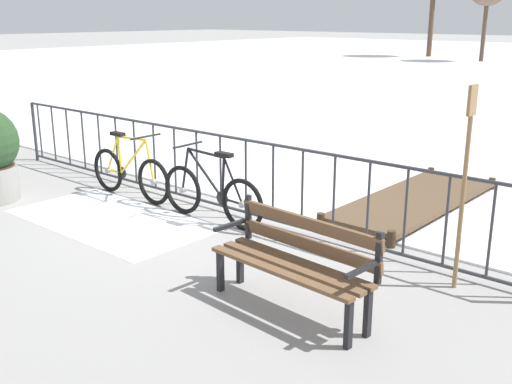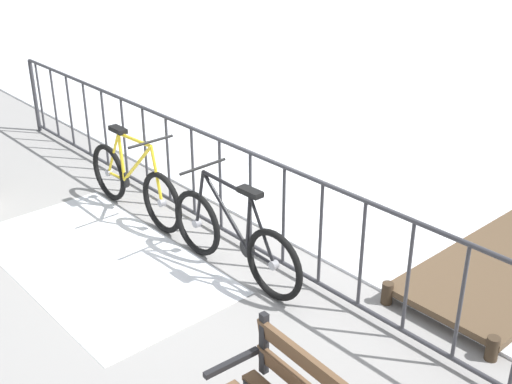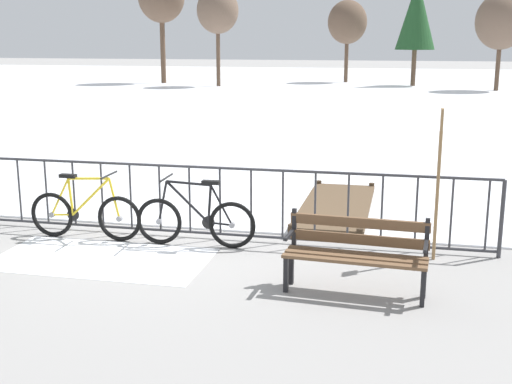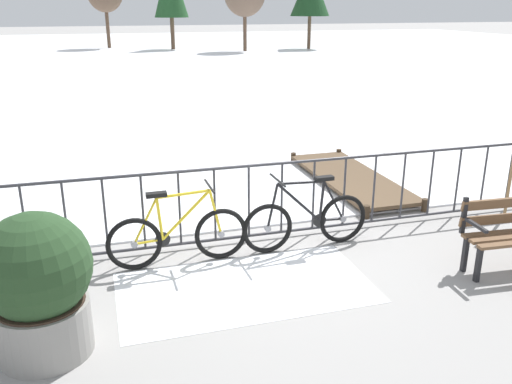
# 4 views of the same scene
# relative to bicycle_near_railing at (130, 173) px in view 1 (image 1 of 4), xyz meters

# --- Properties ---
(ground_plane) EXTENTS (160.00, 160.00, 0.00)m
(ground_plane) POSITION_rel_bicycle_near_railing_xyz_m (1.23, 0.40, -0.37)
(ground_plane) COLOR gray
(snow_patch) EXTENTS (2.82, 1.50, 0.01)m
(snow_patch) POSITION_rel_bicycle_near_railing_xyz_m (0.61, -0.80, -0.36)
(snow_patch) COLOR white
(snow_patch) RESTS_ON ground
(railing_fence) EXTENTS (9.06, 0.06, 1.07)m
(railing_fence) POSITION_rel_bicycle_near_railing_xyz_m (1.23, 0.40, 0.19)
(railing_fence) COLOR #38383D
(railing_fence) RESTS_ON ground
(bicycle_near_railing) EXTENTS (1.71, 0.52, 0.97)m
(bicycle_near_railing) POSITION_rel_bicycle_near_railing_xyz_m (0.00, 0.00, 0.00)
(bicycle_near_railing) COLOR black
(bicycle_near_railing) RESTS_ON ground
(bicycle_second) EXTENTS (1.71, 0.52, 0.97)m
(bicycle_second) POSITION_rel_bicycle_near_railing_xyz_m (1.66, 0.01, 0.00)
(bicycle_second) COLOR black
(bicycle_second) RESTS_ON ground
(park_bench) EXTENTS (1.63, 0.59, 0.89)m
(park_bench) POSITION_rel_bicycle_near_railing_xyz_m (3.96, -1.23, 0.14)
(park_bench) COLOR brown
(park_bench) RESTS_ON ground
(oar_upright) EXTENTS (0.04, 0.16, 1.98)m
(oar_upright) POSITION_rel_bicycle_near_railing_xyz_m (4.88, 0.14, 0.77)
(oar_upright) COLOR #937047
(oar_upright) RESTS_ON ground
(wooden_dock) EXTENTS (1.10, 3.22, 0.20)m
(wooden_dock) POSITION_rel_bicycle_near_railing_xyz_m (3.39, 2.26, -0.25)
(wooden_dock) COLOR brown
(wooden_dock) RESTS_ON ground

